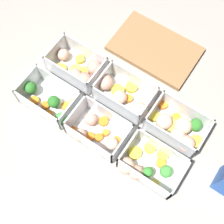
% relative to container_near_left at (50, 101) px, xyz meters
% --- Properties ---
extents(ground_plane, '(4.00, 4.00, 0.00)m').
position_rel_container_near_left_xyz_m(ground_plane, '(0.18, 0.07, -0.03)').
color(ground_plane, gray).
extents(container_near_left, '(0.18, 0.11, 0.07)m').
position_rel_container_near_left_xyz_m(container_near_left, '(0.00, 0.00, 0.00)').
color(container_near_left, white).
rests_on(container_near_left, ground_plane).
extents(container_near_center, '(0.17, 0.12, 0.07)m').
position_rel_container_near_left_xyz_m(container_near_center, '(0.17, 0.00, -0.00)').
color(container_near_center, white).
rests_on(container_near_center, ground_plane).
extents(container_near_right, '(0.17, 0.14, 0.07)m').
position_rel_container_near_left_xyz_m(container_near_right, '(0.34, -0.01, -0.00)').
color(container_near_right, white).
rests_on(container_near_right, ground_plane).
extents(container_far_left, '(0.18, 0.12, 0.07)m').
position_rel_container_near_left_xyz_m(container_far_left, '(0.01, 0.14, -0.00)').
color(container_far_left, white).
rests_on(container_far_left, ground_plane).
extents(container_far_center, '(0.20, 0.12, 0.07)m').
position_rel_container_near_left_xyz_m(container_far_center, '(0.18, 0.14, -0.00)').
color(container_far_center, white).
rests_on(container_far_center, ground_plane).
extents(container_far_right, '(0.18, 0.13, 0.07)m').
position_rel_container_near_left_xyz_m(container_far_right, '(0.36, 0.14, -0.00)').
color(container_far_right, white).
rests_on(container_far_right, ground_plane).
extents(cutting_board, '(0.28, 0.18, 0.02)m').
position_rel_container_near_left_xyz_m(cutting_board, '(0.16, 0.35, -0.02)').
color(cutting_board, olive).
rests_on(cutting_board, ground_plane).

